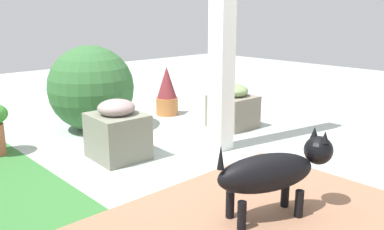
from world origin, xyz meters
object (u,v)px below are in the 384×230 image
at_px(terracotta_pot_spiky, 167,92).
at_px(stone_planter_mid, 117,132).
at_px(round_shrub, 91,88).
at_px(stone_planter_nearest, 233,107).
at_px(dog, 274,171).

bearing_deg(terracotta_pot_spiky, stone_planter_mid, 124.62).
bearing_deg(round_shrub, stone_planter_mid, 162.75).
bearing_deg(round_shrub, terracotta_pot_spiky, -93.19).
distance_m(round_shrub, terracotta_pot_spiky, 0.92).
height_order(stone_planter_nearest, terracotta_pot_spiky, terracotta_pot_spiky).
bearing_deg(stone_planter_mid, dog, -176.16).
bearing_deg(terracotta_pot_spiky, round_shrub, 86.81).
bearing_deg(stone_planter_nearest, stone_planter_mid, 88.83).
bearing_deg(dog, terracotta_pot_spiky, -25.78).
relative_size(stone_planter_nearest, terracotta_pot_spiky, 0.80).
height_order(round_shrub, dog, round_shrub).
distance_m(stone_planter_nearest, round_shrub, 1.41).
bearing_deg(round_shrub, stone_planter_nearest, -129.61).
relative_size(stone_planter_nearest, stone_planter_mid, 0.92).
height_order(stone_planter_mid, terracotta_pot_spiky, terracotta_pot_spiky).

